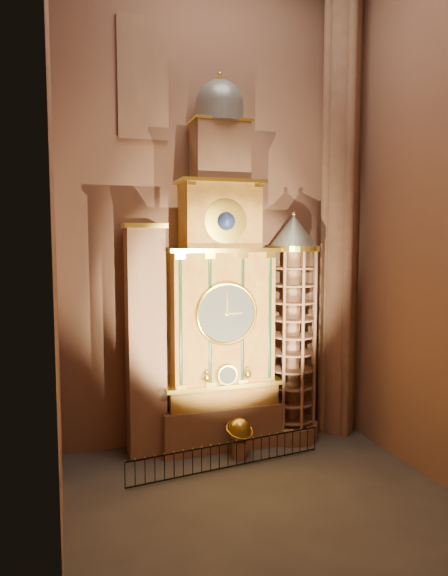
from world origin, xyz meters
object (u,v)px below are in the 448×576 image
object	(u,v)px
portrait_tower	(146,340)
astronomical_clock	(220,302)
iron_railing	(228,456)
stair_turret	(292,330)
celestial_globe	(240,434)

from	to	relation	value
portrait_tower	astronomical_clock	bearing A→B (deg)	-0.29
astronomical_clock	iron_railing	xyz separation A→B (m)	(-0.44, -2.53, -6.09)
astronomical_clock	stair_turret	size ratio (longest dim) A/B	1.55
stair_turret	celestial_globe	size ratio (longest dim) A/B	6.11
astronomical_clock	iron_railing	bearing A→B (deg)	-99.92
portrait_tower	iron_railing	bearing A→B (deg)	-40.76
astronomical_clock	celestial_globe	distance (m)	5.86
astronomical_clock	iron_railing	world-z (taller)	astronomical_clock
celestial_globe	iron_railing	xyz separation A→B (m)	(-0.83, -0.91, -0.47)
astronomical_clock	celestial_globe	xyz separation A→B (m)	(0.38, -1.62, -5.62)
portrait_tower	celestial_globe	size ratio (longest dim) A/B	5.77
iron_railing	portrait_tower	bearing A→B (deg)	139.24
astronomical_clock	celestial_globe	size ratio (longest dim) A/B	9.45
celestial_globe	stair_turret	bearing A→B (deg)	23.57
portrait_tower	stair_turret	bearing A→B (deg)	-2.33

